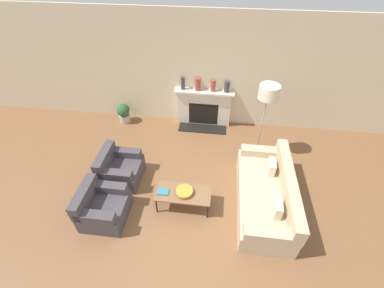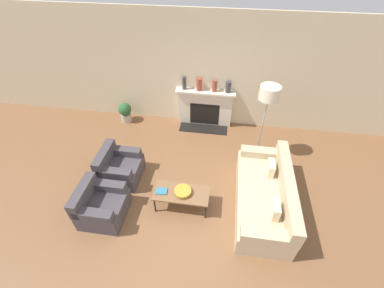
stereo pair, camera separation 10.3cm
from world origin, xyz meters
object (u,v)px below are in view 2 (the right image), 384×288
armchair_near (101,205)px  book (161,191)px  fireplace (205,108)px  mantel_vase_center_right (215,86)px  floor_lamp (268,99)px  couch (265,196)px  mantel_vase_left (184,83)px  potted_plant (125,112)px  mantel_vase_center_left (199,84)px  armchair_far (119,168)px  mantel_vase_right (228,87)px  coffee_table (182,194)px  bowl (183,191)px

armchair_near → book: armchair_near is taller
fireplace → mantel_vase_center_right: mantel_vase_center_right is taller
floor_lamp → couch: bearing=-87.2°
mantel_vase_left → potted_plant: (-1.63, -0.22, -0.88)m
book → mantel_vase_center_left: bearing=79.0°
armchair_near → mantel_vase_left: 3.51m
armchair_far → book: bearing=-118.5°
fireplace → armchair_near: bearing=-116.4°
mantel_vase_right → fireplace: bearing=-178.4°
armchair_near → mantel_vase_left: bearing=-17.9°
coffee_table → mantel_vase_left: size_ratio=3.17×
armchair_near → fireplace: bearing=-26.4°
mantel_vase_right → armchair_near: bearing=-123.7°
fireplace → mantel_vase_center_left: 0.70m
fireplace → armchair_far: size_ratio=1.87×
book → mantel_vase_center_left: 2.96m
armchair_near → mantel_vase_left: (1.04, 3.23, 0.90)m
armchair_far → mantel_vase_right: bearing=-43.6°
armchair_near → bowl: 1.55m
fireplace → armchair_near: fireplace is taller
mantel_vase_right → potted_plant: bearing=-175.4°
armchair_far → bowl: bearing=-110.5°
bowl → mantel_vase_center_right: (0.33, 2.81, 0.71)m
armchair_far → mantel_vase_center_right: bearing=-38.7°
book → coffee_table: bearing=1.2°
coffee_table → potted_plant: bearing=128.3°
floor_lamp → mantel_vase_right: bearing=127.9°
book → mantel_vase_center_right: bearing=71.6°
bowl → mantel_vase_center_right: 2.92m
floor_lamp → fireplace: bearing=143.0°
armchair_near → mantel_vase_right: size_ratio=2.92×
book → mantel_vase_right: (1.07, 2.84, 0.73)m
couch → bowl: 1.59m
mantel_vase_left → mantel_vase_right: (1.11, 0.00, -0.02)m
mantel_vase_left → mantel_vase_center_left: mantel_vase_left is taller
mantel_vase_center_left → bowl: bearing=-88.8°
bowl → floor_lamp: floor_lamp is taller
armchair_near → book: 1.15m
fireplace → couch: bearing=-60.3°
floor_lamp → mantel_vase_left: 2.23m
fireplace → floor_lamp: size_ratio=0.85×
couch → mantel_vase_center_right: size_ratio=7.27×
fireplace → mantel_vase_left: mantel_vase_left is taller
fireplace → couch: 2.94m
mantel_vase_left → mantel_vase_center_right: 0.77m
armchair_near → coffee_table: bearing=-73.9°
mantel_vase_left → mantel_vase_center_right: bearing=0.0°
fireplace → bowl: size_ratio=4.75×
armchair_far → floor_lamp: bearing=-68.0°
armchair_near → couch: bearing=-77.7°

